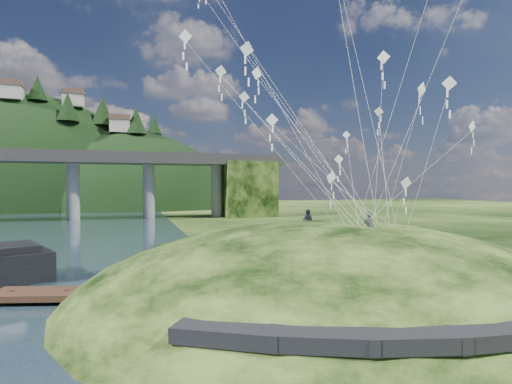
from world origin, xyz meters
name	(u,v)px	position (x,y,z in m)	size (l,w,h in m)	color
ground	(221,316)	(0.00, 0.00, 0.00)	(320.00, 320.00, 0.00)	black
grass_hill	(329,317)	(8.00, 2.00, -1.50)	(36.00, 32.00, 13.00)	black
footpath	(458,322)	(7.46, -9.74, 2.08)	(22.29, 5.84, 0.83)	black
bridge	(20,174)	(-26.46, 70.07, 9.70)	(160.00, 11.00, 15.00)	#2D2B2B
far_ridge	(3,232)	(-43.58, 122.17, -7.44)	(153.00, 70.00, 94.50)	black
wooden_dock	(121,293)	(-5.55, 4.84, 0.50)	(16.18, 6.51, 1.15)	#321E14
kite_flyers	(325,210)	(8.07, 2.82, 5.75)	(2.89, 5.60, 1.68)	#22242E
kite_swarm	(321,52)	(7.37, 2.18, 16.55)	(20.25, 18.17, 20.99)	white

